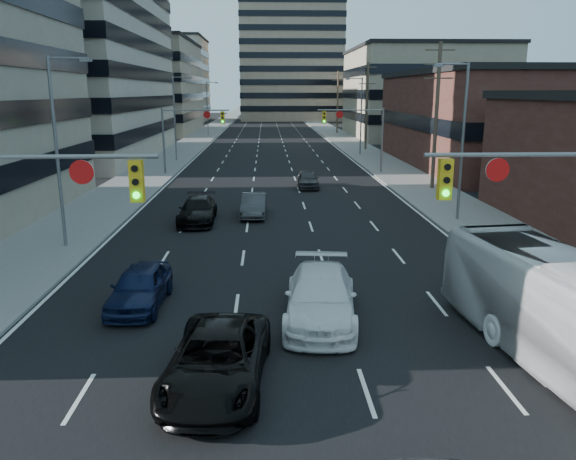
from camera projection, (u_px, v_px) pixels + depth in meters
The scene contains 28 objects.
road_surface at pixel (269, 123), 134.46m from camera, with size 18.00×300.00×0.02m, color black.
sidewalk_left at pixel (221, 123), 134.02m from camera, with size 5.00×300.00×0.15m, color slate.
sidewalk_right at pixel (317, 123), 134.88m from camera, with size 5.00×300.00×0.15m, color slate.
office_left_mid at pixel (28, 31), 62.19m from camera, with size 26.00×34.00×28.00m, color #ADA089.
office_left_far at pixel (138, 88), 102.54m from camera, with size 20.00×30.00×16.00m, color gray.
storefront_right_mid at pixel (510, 121), 56.69m from camera, with size 20.00×30.00×9.00m, color #472119.
office_right_far at pixel (421, 94), 92.98m from camera, with size 22.00×28.00×14.00m, color gray.
apartment_tower at pixel (290, 7), 147.12m from camera, with size 26.00×26.00×58.00m, color gray.
bg_block_left at pixel (157, 81), 140.71m from camera, with size 24.00×24.00×20.00m, color #ADA089.
bg_block_right at pixel (402, 98), 134.23m from camera, with size 22.00×22.00×12.00m, color gray.
signal_near_left at pixel (11, 213), 14.80m from camera, with size 6.59×0.33×6.00m.
signal_near_right at pixel (564, 208), 15.36m from camera, with size 6.59×0.33×6.00m.
signal_far_left at pixel (189, 127), 50.69m from camera, with size 6.09×0.33×6.00m.
signal_far_right at pixel (357, 127), 51.27m from camera, with size 6.09×0.33×6.00m.
utility_pole_block at pixel (436, 114), 42.36m from camera, with size 2.20×0.28×11.00m.
utility_pole_midblock at pixel (367, 105), 71.46m from camera, with size 2.20×0.28×11.00m.
utility_pole_distant at pixel (338, 101), 100.56m from camera, with size 2.20×0.28×11.00m.
streetlight_left_near at pixel (59, 144), 26.16m from camera, with size 2.03×0.22×9.00m.
streetlight_left_mid at pixel (176, 114), 60.11m from camera, with size 2.03×0.22×9.00m.
streetlight_left_far at pixel (208, 106), 94.06m from camera, with size 2.03×0.22×9.00m.
streetlight_right_near at pixel (460, 135), 31.79m from camera, with size 2.03×0.22×9.00m.
streetlight_right_far at pixel (360, 112), 65.74m from camera, with size 2.03×0.22×9.00m.
black_pickup at pixel (217, 360), 14.40m from camera, with size 2.43×5.28×1.47m, color black.
white_van at pixel (321, 297), 18.61m from camera, with size 2.30×5.65×1.64m, color white.
sedan_blue at pixel (140, 287), 19.81m from camera, with size 1.73×4.31×1.47m, color #0D1735.
sedan_grey_center at pixel (254, 205), 34.24m from camera, with size 1.46×4.18×1.38m, color #38383A.
sedan_black_far at pixel (198, 210), 32.56m from camera, with size 2.04×5.02×1.46m, color black.
sedan_grey_right at pixel (308, 179), 44.33m from camera, with size 1.63×4.05×1.38m, color #343437.
Camera 1 is at (-0.69, -6.76, 7.44)m, focal length 35.00 mm.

